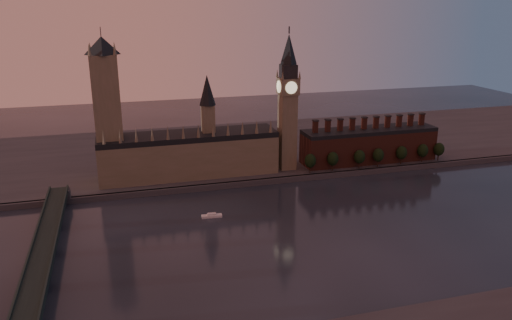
# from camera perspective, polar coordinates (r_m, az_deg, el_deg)

# --- Properties ---
(ground) EXTENTS (900.00, 900.00, 0.00)m
(ground) POSITION_cam_1_polar(r_m,az_deg,el_deg) (293.19, 8.80, -8.33)
(ground) COLOR black
(ground) RESTS_ON ground
(north_bank) EXTENTS (900.00, 182.00, 4.00)m
(north_bank) POSITION_cam_1_polar(r_m,az_deg,el_deg) (449.64, -0.57, 1.35)
(north_bank) COLOR #414146
(north_bank) RESTS_ON ground
(palace_of_westminster) EXTENTS (130.00, 30.30, 74.00)m
(palace_of_westminster) POSITION_cam_1_polar(r_m,az_deg,el_deg) (372.13, -7.58, 0.91)
(palace_of_westminster) COLOR #796A56
(palace_of_westminster) RESTS_ON north_bank
(victoria_tower) EXTENTS (24.00, 24.00, 108.00)m
(victoria_tower) POSITION_cam_1_polar(r_m,az_deg,el_deg) (360.09, -16.64, 5.92)
(victoria_tower) COLOR #796A56
(victoria_tower) RESTS_ON north_bank
(big_ben) EXTENTS (15.00, 15.00, 107.00)m
(big_ben) POSITION_cam_1_polar(r_m,az_deg,el_deg) (376.65, 3.65, 6.73)
(big_ben) COLOR #796A56
(big_ben) RESTS_ON north_bank
(chimney_block) EXTENTS (110.00, 25.00, 37.00)m
(chimney_block) POSITION_cam_1_polar(r_m,az_deg,el_deg) (413.63, 12.74, 1.76)
(chimney_block) COLOR #592C22
(chimney_block) RESTS_ON north_bank
(embankment_tree_0) EXTENTS (8.60, 8.60, 14.88)m
(embankment_tree_0) POSITION_cam_1_polar(r_m,az_deg,el_deg) (377.50, 6.22, -0.10)
(embankment_tree_0) COLOR black
(embankment_tree_0) RESTS_ON north_bank
(embankment_tree_1) EXTENTS (8.60, 8.60, 14.88)m
(embankment_tree_1) POSITION_cam_1_polar(r_m,az_deg,el_deg) (384.74, 8.77, 0.14)
(embankment_tree_1) COLOR black
(embankment_tree_1) RESTS_ON north_bank
(embankment_tree_2) EXTENTS (8.60, 8.60, 14.88)m
(embankment_tree_2) POSITION_cam_1_polar(r_m,az_deg,el_deg) (393.70, 11.75, 0.37)
(embankment_tree_2) COLOR black
(embankment_tree_2) RESTS_ON north_bank
(embankment_tree_3) EXTENTS (8.60, 8.60, 14.88)m
(embankment_tree_3) POSITION_cam_1_polar(r_m,az_deg,el_deg) (401.10, 13.80, 0.54)
(embankment_tree_3) COLOR black
(embankment_tree_3) RESTS_ON north_bank
(embankment_tree_4) EXTENTS (8.60, 8.60, 14.88)m
(embankment_tree_4) POSITION_cam_1_polar(r_m,az_deg,el_deg) (412.52, 16.30, 0.81)
(embankment_tree_4) COLOR black
(embankment_tree_4) RESTS_ON north_bank
(embankment_tree_5) EXTENTS (8.60, 8.60, 14.88)m
(embankment_tree_5) POSITION_cam_1_polar(r_m,az_deg,el_deg) (423.65, 18.52, 1.03)
(embankment_tree_5) COLOR black
(embankment_tree_5) RESTS_ON north_bank
(embankment_tree_6) EXTENTS (8.60, 8.60, 14.88)m
(embankment_tree_6) POSITION_cam_1_polar(r_m,az_deg,el_deg) (431.83, 20.18, 1.16)
(embankment_tree_6) COLOR black
(embankment_tree_6) RESTS_ON north_bank
(westminster_bridge) EXTENTS (14.00, 200.00, 11.55)m
(westminster_bridge) POSITION_cam_1_polar(r_m,az_deg,el_deg) (267.34, -23.29, -10.53)
(westminster_bridge) COLOR #1B2B27
(westminster_bridge) RESTS_ON ground
(river_boat) EXTENTS (12.87, 4.67, 2.52)m
(river_boat) POSITION_cam_1_polar(r_m,az_deg,el_deg) (312.00, -5.08, -6.35)
(river_boat) COLOR white
(river_boat) RESTS_ON ground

